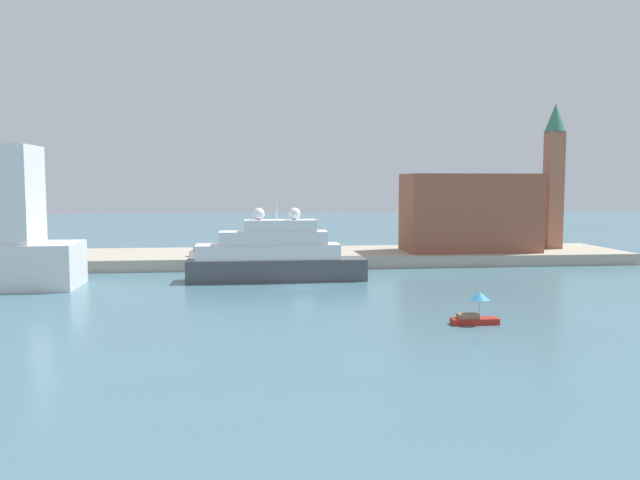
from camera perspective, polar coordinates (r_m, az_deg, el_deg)
ground at (r=81.09m, az=-1.52°, el=-4.17°), size 400.00×400.00×0.00m
quay_dock at (r=106.00m, az=-2.70°, el=-1.52°), size 110.00×18.66×1.76m
large_yacht at (r=86.55m, az=-4.02°, el=-1.41°), size 23.68×4.89×11.46m
small_motorboat at (r=61.72m, az=13.49°, el=-6.10°), size 4.32×1.90×2.96m
harbor_building at (r=109.64m, az=12.96°, el=2.36°), size 21.38×10.05×12.67m
bell_tower at (r=118.06m, az=19.82°, el=5.81°), size 3.50×3.50×24.51m
parked_car at (r=101.04m, az=-10.15°, el=-1.05°), size 4.50×1.67×1.47m
person_figure at (r=101.40m, az=-7.86°, el=-0.91°), size 0.36×0.36×1.70m
mooring_bollard at (r=98.21m, az=-4.35°, el=-1.31°), size 0.55×0.55×0.76m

